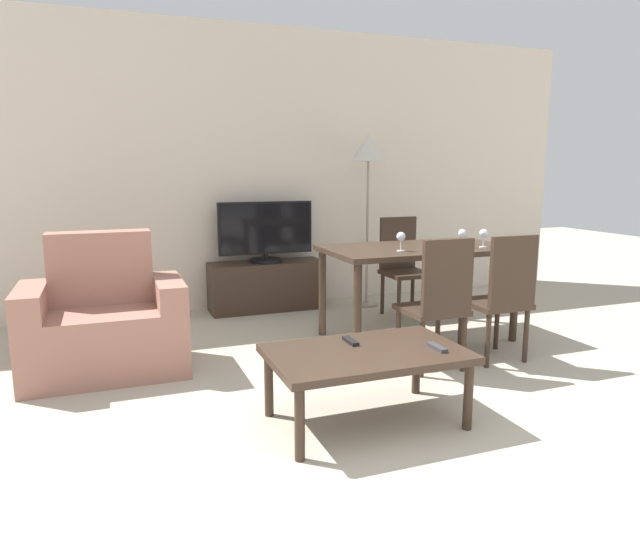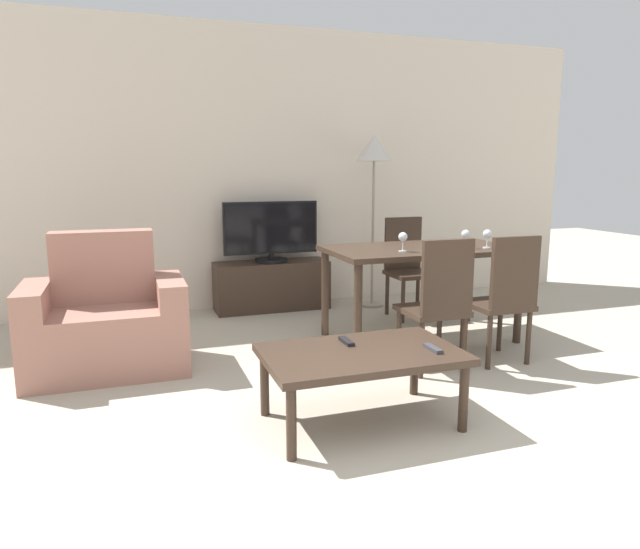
# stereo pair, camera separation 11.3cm
# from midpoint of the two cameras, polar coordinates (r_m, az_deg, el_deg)

# --- Properties ---
(ground_plane) EXTENTS (18.00, 18.00, 0.00)m
(ground_plane) POSITION_cam_midpoint_polar(r_m,az_deg,el_deg) (2.41, 12.54, -23.91)
(ground_plane) COLOR #B2A893
(wall_back) EXTENTS (7.49, 0.06, 2.70)m
(wall_back) POSITION_cam_midpoint_polar(r_m,az_deg,el_deg) (5.66, -9.27, 10.30)
(wall_back) COLOR beige
(wall_back) RESTS_ON ground_plane
(armchair) EXTENTS (1.04, 0.66, 0.94)m
(armchair) POSITION_cam_midpoint_polar(r_m,az_deg,el_deg) (4.12, -21.51, -4.69)
(armchair) COLOR #9E6B5B
(armchair) RESTS_ON ground_plane
(tv_stand) EXTENTS (1.10, 0.37, 0.47)m
(tv_stand) POSITION_cam_midpoint_polar(r_m,az_deg,el_deg) (5.58, -5.94, -1.13)
(tv_stand) COLOR #38281E
(tv_stand) RESTS_ON ground_plane
(tv) EXTENTS (0.92, 0.32, 0.58)m
(tv) POSITION_cam_midpoint_polar(r_m,az_deg,el_deg) (5.50, -6.04, 4.23)
(tv) COLOR black
(tv) RESTS_ON tv_stand
(coffee_table) EXTENTS (1.04, 0.64, 0.41)m
(coffee_table) POSITION_cam_midpoint_polar(r_m,az_deg,el_deg) (3.07, 3.59, -8.36)
(coffee_table) COLOR #38281E
(coffee_table) RESTS_ON ground_plane
(dining_table) EXTENTS (1.49, 0.82, 0.75)m
(dining_table) POSITION_cam_midpoint_polar(r_m,az_deg,el_deg) (4.60, 9.09, 1.71)
(dining_table) COLOR #38281E
(dining_table) RESTS_ON ground_plane
(dining_chair_near) EXTENTS (0.40, 0.40, 0.91)m
(dining_chair_near) POSITION_cam_midpoint_polar(r_m,az_deg,el_deg) (3.89, 10.94, -2.48)
(dining_chair_near) COLOR #38281E
(dining_chair_near) RESTS_ON ground_plane
(dining_chair_far) EXTENTS (0.40, 0.40, 0.91)m
(dining_chair_far) POSITION_cam_midpoint_polar(r_m,az_deg,el_deg) (5.37, 7.65, 1.18)
(dining_chair_far) COLOR #38281E
(dining_chair_far) RESTS_ON ground_plane
(dining_chair_near_right) EXTENTS (0.40, 0.40, 0.91)m
(dining_chair_near_right) POSITION_cam_midpoint_polar(r_m,az_deg,el_deg) (4.18, 17.04, -1.85)
(dining_chair_near_right) COLOR #38281E
(dining_chair_near_right) RESTS_ON ground_plane
(floor_lamp) EXTENTS (0.34, 0.34, 1.68)m
(floor_lamp) POSITION_cam_midpoint_polar(r_m,az_deg,el_deg) (5.63, 4.27, 11.61)
(floor_lamp) COLOR gray
(floor_lamp) RESTS_ON ground_plane
(remote_primary) EXTENTS (0.04, 0.15, 0.02)m
(remote_primary) POSITION_cam_midpoint_polar(r_m,az_deg,el_deg) (3.12, 10.61, -7.18)
(remote_primary) COLOR #38383D
(remote_primary) RESTS_ON coffee_table
(remote_secondary) EXTENTS (0.04, 0.15, 0.02)m
(remote_secondary) POSITION_cam_midpoint_polar(r_m,az_deg,el_deg) (3.18, 2.05, -6.67)
(remote_secondary) COLOR black
(remote_secondary) RESTS_ON coffee_table
(wine_glass_left) EXTENTS (0.07, 0.07, 0.15)m
(wine_glass_left) POSITION_cam_midpoint_polar(r_m,az_deg,el_deg) (4.58, 13.37, 3.88)
(wine_glass_left) COLOR silver
(wine_glass_left) RESTS_ON dining_table
(wine_glass_center) EXTENTS (0.07, 0.07, 0.15)m
(wine_glass_center) POSITION_cam_midpoint_polar(r_m,az_deg,el_deg) (4.30, 7.35, 3.67)
(wine_glass_center) COLOR silver
(wine_glass_center) RESTS_ON dining_table
(wine_glass_right) EXTENTS (0.07, 0.07, 0.15)m
(wine_glass_right) POSITION_cam_midpoint_polar(r_m,az_deg,el_deg) (4.64, 15.37, 3.87)
(wine_glass_right) COLOR silver
(wine_glass_right) RESTS_ON dining_table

